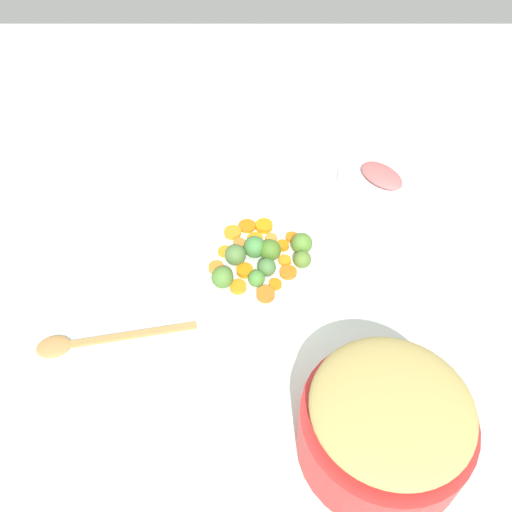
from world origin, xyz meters
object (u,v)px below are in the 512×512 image
wooden_spoon (84,343)px  ham_plate (381,180)px  serving_bowl_carrots (256,272)px  metal_pot (382,431)px

wooden_spoon → ham_plate: (0.64, 0.47, 0.00)m
serving_bowl_carrots → wooden_spoon: (-0.33, -0.15, -0.03)m
serving_bowl_carrots → wooden_spoon: serving_bowl_carrots is taller
serving_bowl_carrots → metal_pot: bearing=-60.2°
ham_plate → serving_bowl_carrots: bearing=-133.6°
wooden_spoon → ham_plate: bearing=36.6°
serving_bowl_carrots → ham_plate: bearing=46.4°
serving_bowl_carrots → ham_plate: size_ratio=1.04×
serving_bowl_carrots → metal_pot: (0.20, -0.35, 0.02)m
serving_bowl_carrots → wooden_spoon: 0.36m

